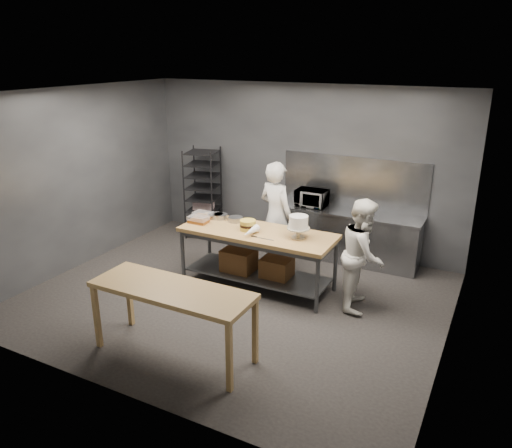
{
  "coord_description": "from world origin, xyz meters",
  "views": [
    {
      "loc": [
        3.4,
        -5.83,
        3.54
      ],
      "look_at": [
        0.12,
        0.48,
        1.05
      ],
      "focal_mm": 35.0,
      "sensor_mm": 36.0,
      "label": 1
    }
  ],
  "objects_px": {
    "microwave": "(311,198)",
    "layer_cake": "(248,225)",
    "speed_rack": "(203,194)",
    "chef_right": "(363,254)",
    "work_table": "(256,252)",
    "frosted_cake_stand": "(298,223)",
    "chef_behind": "(276,216)",
    "near_counter": "(172,294)"
  },
  "relations": [
    {
      "from": "speed_rack",
      "to": "near_counter",
      "type": "bearing_deg",
      "value": -61.81
    },
    {
      "from": "speed_rack",
      "to": "layer_cake",
      "type": "distance_m",
      "value": 2.46
    },
    {
      "from": "speed_rack",
      "to": "frosted_cake_stand",
      "type": "xyz_separation_m",
      "value": [
        2.68,
        -1.55,
        0.29
      ]
    },
    {
      "from": "speed_rack",
      "to": "microwave",
      "type": "bearing_deg",
      "value": 2.04
    },
    {
      "from": "work_table",
      "to": "speed_rack",
      "type": "relative_size",
      "value": 1.37
    },
    {
      "from": "chef_right",
      "to": "frosted_cake_stand",
      "type": "distance_m",
      "value": 1.02
    },
    {
      "from": "layer_cake",
      "to": "near_counter",
      "type": "bearing_deg",
      "value": -86.66
    },
    {
      "from": "layer_cake",
      "to": "work_table",
      "type": "bearing_deg",
      "value": 12.26
    },
    {
      "from": "work_table",
      "to": "chef_behind",
      "type": "xyz_separation_m",
      "value": [
        -0.04,
        0.79,
        0.35
      ]
    },
    {
      "from": "work_table",
      "to": "chef_right",
      "type": "distance_m",
      "value": 1.66
    },
    {
      "from": "speed_rack",
      "to": "microwave",
      "type": "relative_size",
      "value": 3.23
    },
    {
      "from": "speed_rack",
      "to": "chef_right",
      "type": "relative_size",
      "value": 1.08
    },
    {
      "from": "work_table",
      "to": "chef_right",
      "type": "bearing_deg",
      "value": 3.77
    },
    {
      "from": "work_table",
      "to": "chef_behind",
      "type": "relative_size",
      "value": 1.3
    },
    {
      "from": "speed_rack",
      "to": "work_table",
      "type": "bearing_deg",
      "value": -38.17
    },
    {
      "from": "chef_right",
      "to": "chef_behind",
      "type": "bearing_deg",
      "value": 58.47
    },
    {
      "from": "chef_behind",
      "to": "frosted_cake_stand",
      "type": "relative_size",
      "value": 5.41
    },
    {
      "from": "chef_behind",
      "to": "frosted_cake_stand",
      "type": "xyz_separation_m",
      "value": [
        0.72,
        -0.77,
        0.22
      ]
    },
    {
      "from": "speed_rack",
      "to": "microwave",
      "type": "xyz_separation_m",
      "value": [
        2.25,
        0.08,
        0.19
      ]
    },
    {
      "from": "chef_behind",
      "to": "microwave",
      "type": "height_order",
      "value": "chef_behind"
    },
    {
      "from": "chef_right",
      "to": "work_table",
      "type": "bearing_deg",
      "value": 84.24
    },
    {
      "from": "chef_behind",
      "to": "work_table",
      "type": "bearing_deg",
      "value": 110.82
    },
    {
      "from": "near_counter",
      "to": "speed_rack",
      "type": "bearing_deg",
      "value": 118.19
    },
    {
      "from": "chef_behind",
      "to": "layer_cake",
      "type": "relative_size",
      "value": 7.54
    },
    {
      "from": "chef_behind",
      "to": "microwave",
      "type": "bearing_deg",
      "value": -90.3
    },
    {
      "from": "microwave",
      "to": "layer_cake",
      "type": "distance_m",
      "value": 1.72
    },
    {
      "from": "speed_rack",
      "to": "frosted_cake_stand",
      "type": "height_order",
      "value": "speed_rack"
    },
    {
      "from": "chef_right",
      "to": "microwave",
      "type": "bearing_deg",
      "value": 32.54
    },
    {
      "from": "work_table",
      "to": "layer_cake",
      "type": "height_order",
      "value": "layer_cake"
    },
    {
      "from": "near_counter",
      "to": "frosted_cake_stand",
      "type": "bearing_deg",
      "value": 72.27
    },
    {
      "from": "frosted_cake_stand",
      "to": "layer_cake",
      "type": "relative_size",
      "value": 1.39
    },
    {
      "from": "microwave",
      "to": "frosted_cake_stand",
      "type": "bearing_deg",
      "value": -75.08
    },
    {
      "from": "frosted_cake_stand",
      "to": "chef_right",
      "type": "bearing_deg",
      "value": 5.15
    },
    {
      "from": "work_table",
      "to": "frosted_cake_stand",
      "type": "bearing_deg",
      "value": 1.81
    },
    {
      "from": "speed_rack",
      "to": "microwave",
      "type": "height_order",
      "value": "speed_rack"
    },
    {
      "from": "work_table",
      "to": "near_counter",
      "type": "distance_m",
      "value": 2.15
    },
    {
      "from": "chef_behind",
      "to": "frosted_cake_stand",
      "type": "distance_m",
      "value": 1.07
    },
    {
      "from": "chef_right",
      "to": "microwave",
      "type": "height_order",
      "value": "chef_right"
    },
    {
      "from": "frosted_cake_stand",
      "to": "layer_cake",
      "type": "distance_m",
      "value": 0.83
    },
    {
      "from": "work_table",
      "to": "speed_rack",
      "type": "distance_m",
      "value": 2.56
    },
    {
      "from": "microwave",
      "to": "layer_cake",
      "type": "relative_size",
      "value": 2.22
    },
    {
      "from": "near_counter",
      "to": "chef_behind",
      "type": "height_order",
      "value": "chef_behind"
    }
  ]
}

